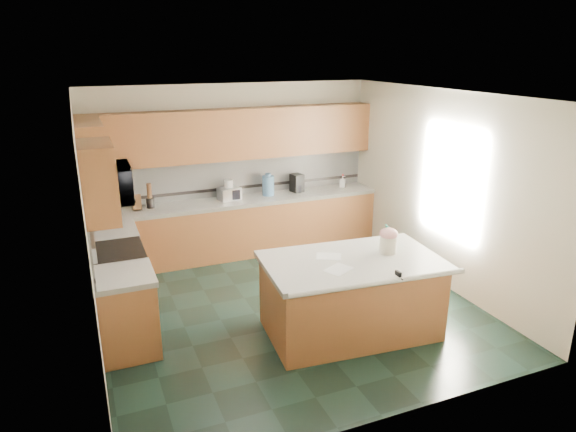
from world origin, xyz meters
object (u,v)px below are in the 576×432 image
treat_jar (388,244)px  knife_block (137,202)px  island_base (351,298)px  coffee_maker (297,183)px  soap_bottle_island (386,238)px  toaster_oven (229,194)px  island_top (352,262)px

treat_jar → knife_block: bearing=148.5°
island_base → coffee_maker: 3.04m
island_base → soap_bottle_island: soap_bottle_island is taller
soap_bottle_island → knife_block: (-2.52, 2.79, -0.04)m
treat_jar → soap_bottle_island: bearing=95.3°
knife_block → coffee_maker: (2.60, 0.03, 0.03)m
treat_jar → soap_bottle_island: 0.10m
treat_jar → soap_bottle_island: (0.02, 0.08, 0.06)m
soap_bottle_island → toaster_oven: bearing=123.0°
island_top → coffee_maker: bearing=83.8°
island_base → treat_jar: bearing=7.2°
island_base → soap_bottle_island: bearing=15.7°
island_top → treat_jar: size_ratio=9.83×
island_top → toaster_oven: toaster_oven is taller
island_base → treat_jar: size_ratio=9.34×
treat_jar → coffee_maker: size_ratio=0.68×
soap_bottle_island → knife_block: 3.76m
island_base → treat_jar: treat_jar is taller
knife_block → coffee_maker: 2.60m
toaster_oven → coffee_maker: (1.18, 0.03, 0.05)m
treat_jar → coffee_maker: coffee_maker is taller
treat_jar → coffee_maker: 2.89m
toaster_oven → coffee_maker: size_ratio=1.12×
soap_bottle_island → knife_block: soap_bottle_island is taller
island_base → coffee_maker: (0.57, 2.91, 0.64)m
soap_bottle_island → toaster_oven: 3.00m
island_base → island_top: 0.46m
knife_block → toaster_oven: (1.42, 0.00, -0.02)m
toaster_oven → coffee_maker: coffee_maker is taller
island_base → treat_jar: (0.48, 0.02, 0.59)m
treat_jar → knife_block: knife_block is taller
island_top → coffee_maker: (0.57, 2.91, 0.18)m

